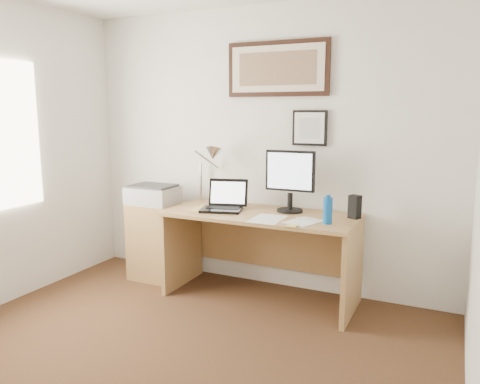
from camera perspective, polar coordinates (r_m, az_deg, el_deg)
The scene contains 17 objects.
wall_back at distance 4.24m, azimuth 2.67°, elevation 5.22°, with size 3.50×0.02×2.50m, color silver.
side_cabinet at distance 4.56m, azimuth -9.79°, elevation -5.90°, with size 0.50×0.40×0.73m, color olive.
water_bottle at distance 3.60m, azimuth 10.65°, elevation -2.25°, with size 0.07×0.07×0.20m, color #0C51A7.
bottle_cap at distance 3.58m, azimuth 10.71°, elevation -0.52°, with size 0.04×0.04×0.02m, color #0C51A7.
speaker at distance 3.82m, azimuth 13.81°, elevation -1.77°, with size 0.08×0.07×0.19m, color black.
paper_sheet_a at distance 3.70m, azimuth 3.32°, elevation -3.31°, with size 0.23×0.34×0.00m, color silver.
paper_sheet_b at distance 3.64m, azimuth 7.76°, elevation -3.60°, with size 0.21×0.29×0.00m, color silver.
sticky_pad at distance 3.49m, azimuth 6.39°, elevation -4.09°, with size 0.07×0.07×0.01m, color #E5E76D.
marker_pen at distance 3.72m, azimuth 7.99°, elevation -3.23°, with size 0.02×0.02×0.14m, color white.
book at distance 4.11m, azimuth -5.36°, elevation -1.90°, with size 0.18×0.24×0.02m, color tan.
desk at distance 4.05m, azimuth 3.01°, elevation -5.58°, with size 1.60×0.70×0.75m.
laptop at distance 4.02m, azimuth -1.97°, elevation -1.40°, with size 0.39×0.38×0.26m.
lcd_monitor at distance 3.93m, azimuth 6.12°, elevation 1.72°, with size 0.42×0.22×0.52m.
printer at distance 4.46m, azimuth -10.57°, elevation -0.30°, with size 0.44×0.34×0.18m.
desk_lamp at distance 4.25m, azimuth -3.42°, elevation 4.37°, with size 0.29×0.27×0.53m.
picture_large at distance 4.16m, azimuth 4.57°, elevation 14.76°, with size 0.92×0.04×0.47m.
picture_small at distance 4.05m, azimuth 8.49°, elevation 7.73°, with size 0.30×0.03×0.30m.
Camera 1 is at (1.62, -1.90, 1.60)m, focal length 35.00 mm.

